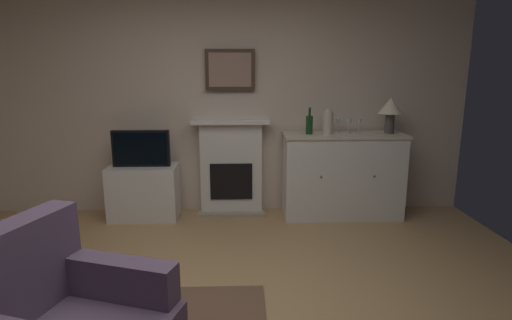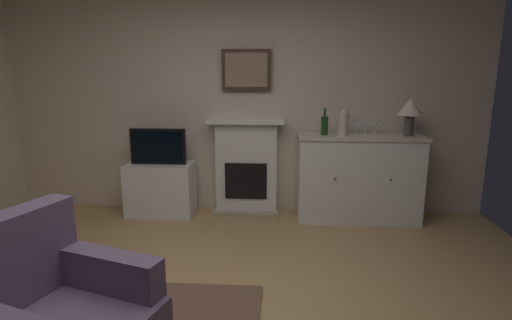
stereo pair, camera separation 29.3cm
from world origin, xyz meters
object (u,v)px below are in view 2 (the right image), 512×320
object	(u,v)px
wine_glass_left	(355,124)
tv_cabinet	(161,189)
table_lamp	(410,109)
tv_set	(158,146)
sideboard_cabinet	(358,178)
fireplace_unit	(246,166)
wine_glass_center	(366,124)
framed_picture	(246,70)
vase_decorative	(344,123)
wine_glass_right	(376,124)
wine_bottle	(324,125)

from	to	relation	value
wine_glass_left	tv_cabinet	size ratio (longest dim) A/B	0.22
table_lamp	tv_set	bearing A→B (deg)	-179.83
sideboard_cabinet	tv_set	world-z (taller)	tv_set
fireplace_unit	tv_cabinet	world-z (taller)	fireplace_unit
sideboard_cabinet	wine_glass_center	world-z (taller)	wine_glass_center
table_lamp	framed_picture	bearing A→B (deg)	172.76
table_lamp	vase_decorative	world-z (taller)	table_lamp
wine_glass_right	tv_cabinet	bearing A→B (deg)	179.61
sideboard_cabinet	wine_glass_left	bearing A→B (deg)	160.89
table_lamp	wine_glass_center	size ratio (longest dim) A/B	2.42
sideboard_cabinet	table_lamp	bearing A→B (deg)	0.00
wine_glass_right	vase_decorative	size ratio (longest dim) A/B	0.59
fireplace_unit	wine_bottle	world-z (taller)	wine_bottle
wine_bottle	wine_glass_right	size ratio (longest dim) A/B	1.76
table_lamp	vase_decorative	bearing A→B (deg)	-175.88
framed_picture	tv_set	size ratio (longest dim) A/B	0.89
sideboard_cabinet	table_lamp	size ratio (longest dim) A/B	3.35
wine_glass_left	tv_set	distance (m)	2.18
framed_picture	wine_glass_center	size ratio (longest dim) A/B	3.33
framed_picture	wine_bottle	size ratio (longest dim) A/B	1.90
wine_glass_left	wine_glass_right	xyz separation A→B (m)	(0.22, -0.02, 0.00)
framed_picture	sideboard_cabinet	bearing A→B (deg)	-10.06
framed_picture	wine_glass_center	world-z (taller)	framed_picture
table_lamp	wine_bottle	bearing A→B (deg)	-179.30
sideboard_cabinet	wine_glass_left	size ratio (longest dim) A/B	8.12
framed_picture	wine_glass_left	size ratio (longest dim) A/B	3.33
table_lamp	tv_cabinet	distance (m)	2.88
wine_glass_center	vase_decorative	world-z (taller)	vase_decorative
wine_glass_center	framed_picture	bearing A→B (deg)	170.22
sideboard_cabinet	vase_decorative	distance (m)	0.65
wine_glass_left	wine_glass_center	xyz separation A→B (m)	(0.11, -0.02, 0.00)
wine_glass_center	fireplace_unit	bearing A→B (deg)	172.17
wine_glass_right	table_lamp	bearing A→B (deg)	0.18
table_lamp	tv_cabinet	world-z (taller)	table_lamp
vase_decorative	tv_cabinet	world-z (taller)	vase_decorative
wine_glass_left	sideboard_cabinet	bearing A→B (deg)	-19.11
sideboard_cabinet	wine_bottle	bearing A→B (deg)	-178.42
wine_bottle	wine_glass_left	bearing A→B (deg)	5.84
vase_decorative	fireplace_unit	bearing A→B (deg)	167.88
fireplace_unit	tv_cabinet	distance (m)	1.02
wine_glass_left	wine_glass_center	size ratio (longest dim) A/B	1.00
framed_picture	sideboard_cabinet	distance (m)	1.72
sideboard_cabinet	wine_glass_left	xyz separation A→B (m)	(-0.07, 0.02, 0.60)
wine_glass_right	tv_set	world-z (taller)	wine_glass_right
fireplace_unit	wine_glass_center	size ratio (longest dim) A/B	6.67
table_lamp	wine_glass_right	distance (m)	0.38
fireplace_unit	table_lamp	size ratio (longest dim) A/B	2.75
framed_picture	tv_cabinet	distance (m)	1.67
fireplace_unit	tv_set	distance (m)	1.02
sideboard_cabinet	tv_set	size ratio (longest dim) A/B	2.16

